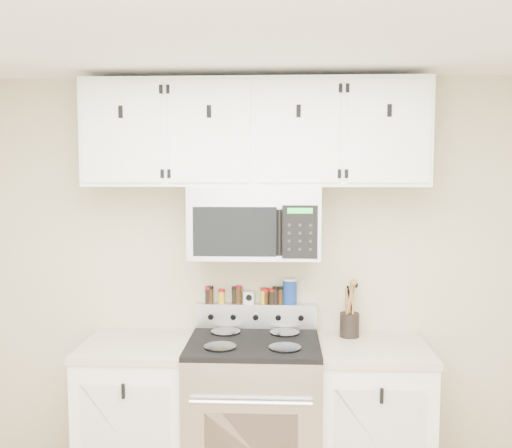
{
  "coord_description": "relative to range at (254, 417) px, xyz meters",
  "views": [
    {
      "loc": [
        0.16,
        -1.8,
        1.93
      ],
      "look_at": [
        0.01,
        1.45,
        1.63
      ],
      "focal_mm": 40.0,
      "sensor_mm": 36.0,
      "label": 1
    }
  ],
  "objects": [
    {
      "name": "back_wall",
      "position": [
        0.0,
        0.32,
        0.76
      ],
      "size": [
        3.5,
        0.01,
        2.5
      ],
      "primitive_type": "cube",
      "color": "#BBB28C",
      "rests_on": "floor"
    },
    {
      "name": "range",
      "position": [
        0.0,
        0.0,
        0.0
      ],
      "size": [
        0.76,
        0.65,
        1.1
      ],
      "color": "#B7B7BA",
      "rests_on": "floor"
    },
    {
      "name": "base_cabinet_left",
      "position": [
        -0.69,
        0.02,
        -0.03
      ],
      "size": [
        0.64,
        0.62,
        0.92
      ],
      "color": "white",
      "rests_on": "floor"
    },
    {
      "name": "base_cabinet_right",
      "position": [
        0.69,
        0.02,
        -0.03
      ],
      "size": [
        0.64,
        0.62,
        0.92
      ],
      "color": "white",
      "rests_on": "floor"
    },
    {
      "name": "microwave",
      "position": [
        0.0,
        0.13,
        1.14
      ],
      "size": [
        0.76,
        0.44,
        0.42
      ],
      "color": "#9E9EA3",
      "rests_on": "back_wall"
    },
    {
      "name": "upper_cabinets",
      "position": [
        -0.0,
        0.15,
        1.66
      ],
      "size": [
        2.0,
        0.35,
        0.62
      ],
      "color": "white",
      "rests_on": "back_wall"
    },
    {
      "name": "utensil_crock",
      "position": [
        0.58,
        0.2,
        0.52
      ],
      "size": [
        0.12,
        0.12,
        0.34
      ],
      "color": "black",
      "rests_on": "base_cabinet_right"
    },
    {
      "name": "kitchen_timer",
      "position": [
        -0.04,
        0.28,
        0.65
      ],
      "size": [
        0.07,
        0.06,
        0.08
      ],
      "primitive_type": "cube",
      "rotation": [
        0.0,
        0.0,
        -0.16
      ],
      "color": "white",
      "rests_on": "range"
    },
    {
      "name": "salt_canister",
      "position": [
        0.21,
        0.28,
        0.69
      ],
      "size": [
        0.09,
        0.09,
        0.16
      ],
      "color": "navy",
      "rests_on": "range"
    },
    {
      "name": "spice_jar_0",
      "position": [
        -0.3,
        0.28,
        0.67
      ],
      "size": [
        0.04,
        0.04,
        0.11
      ],
      "color": "black",
      "rests_on": "range"
    },
    {
      "name": "spice_jar_1",
      "position": [
        -0.29,
        0.28,
        0.67
      ],
      "size": [
        0.04,
        0.04,
        0.11
      ],
      "color": "#3A210E",
      "rests_on": "range"
    },
    {
      "name": "spice_jar_2",
      "position": [
        -0.22,
        0.28,
        0.66
      ],
      "size": [
        0.04,
        0.04,
        0.09
      ],
      "color": "gold",
      "rests_on": "range"
    },
    {
      "name": "spice_jar_3",
      "position": [
        -0.13,
        0.28,
        0.67
      ],
      "size": [
        0.04,
        0.04,
        0.11
      ],
      "color": "black",
      "rests_on": "range"
    },
    {
      "name": "spice_jar_4",
      "position": [
        -0.11,
        0.28,
        0.67
      ],
      "size": [
        0.04,
        0.04,
        0.11
      ],
      "color": "#3B260E",
      "rests_on": "range"
    },
    {
      "name": "spice_jar_5",
      "position": [
        0.05,
        0.28,
        0.66
      ],
      "size": [
        0.05,
        0.05,
        0.1
      ],
      "color": "gold",
      "rests_on": "range"
    },
    {
      "name": "spice_jar_6",
      "position": [
        0.06,
        0.28,
        0.66
      ],
      "size": [
        0.05,
        0.05,
        0.09
      ],
      "color": "#391F0D",
      "rests_on": "range"
    },
    {
      "name": "spice_jar_7",
      "position": [
        0.1,
        0.28,
        0.66
      ],
      "size": [
        0.05,
        0.05,
        0.1
      ],
      "color": "black",
      "rests_on": "range"
    },
    {
      "name": "spice_jar_8",
      "position": [
        0.12,
        0.28,
        0.67
      ],
      "size": [
        0.04,
        0.04,
        0.11
      ],
      "color": "black",
      "rests_on": "range"
    },
    {
      "name": "spice_jar_9",
      "position": [
        0.16,
        0.28,
        0.67
      ],
      "size": [
        0.04,
        0.04,
        0.11
      ],
      "color": "#40240F",
      "rests_on": "range"
    },
    {
      "name": "spice_jar_10",
      "position": [
        0.2,
        0.28,
        0.66
      ],
      "size": [
        0.04,
        0.04,
        0.09
      ],
      "color": "gold",
      "rests_on": "range"
    }
  ]
}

